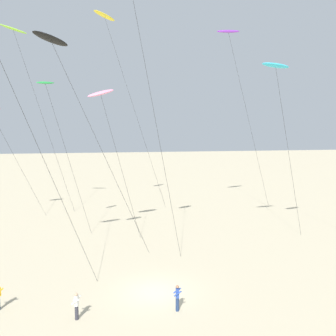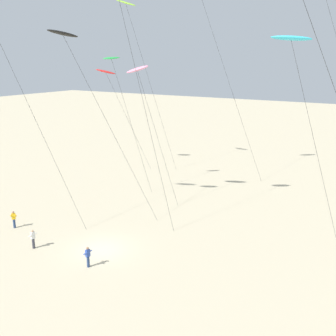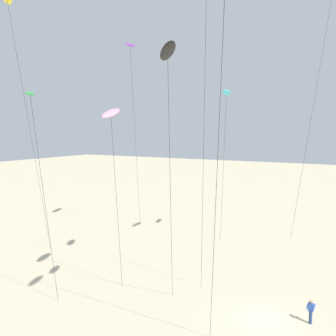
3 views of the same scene
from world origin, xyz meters
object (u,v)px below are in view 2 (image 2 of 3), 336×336
kite_cyan (292,40)px  kite_red (106,72)px  kite_lime (126,5)px  kite_black (64,35)px  kite_flyer_middle (14,219)px  kite_green (112,61)px  kite_flyer_nearest (88,256)px  kite_flyer_furthest (33,238)px  kite_pink (138,70)px

kite_cyan → kite_red: bearing=155.7°
kite_lime → kite_black: kite_lime is taller
kite_cyan → kite_flyer_middle: size_ratio=10.32×
kite_green → kite_flyer_nearest: 23.36m
kite_flyer_middle → kite_flyer_furthest: 5.31m
kite_lime → kite_red: bearing=-158.5°
kite_red → kite_flyer_middle: 26.05m
kite_green → kite_cyan: (20.96, -4.85, 1.61)m
kite_pink → kite_red: bearing=140.9°
kite_flyer_middle → kite_cyan: bearing=21.8°
kite_red → kite_pink: bearing=-39.1°
kite_flyer_nearest → kite_flyer_middle: (-11.03, 1.98, 0.00)m
kite_green → kite_flyer_middle: (-1.33, -13.75, -14.29)m
kite_flyer_furthest → kite_pink: bearing=83.4°
kite_flyer_nearest → kite_cyan: bearing=44.0°
kite_black → kite_flyer_middle: kite_black is taller
kite_flyer_nearest → kite_pink: bearing=108.9°
kite_pink → kite_cyan: (15.82, -2.48, 2.46)m
kite_flyer_nearest → kite_flyer_furthest: size_ratio=1.00×
kite_green → kite_red: bearing=133.7°
kite_pink → kite_red: 16.55m
kite_pink → kite_flyer_furthest: size_ratio=8.98×
kite_pink → kite_cyan: kite_cyan is taller
kite_lime → kite_green: (4.77, -9.21, -7.05)m
kite_pink → kite_lime: 17.17m
kite_red → kite_flyer_nearest: kite_red is taller
kite_red → kite_flyer_furthest: kite_red is taller
kite_pink → kite_lime: (-9.90, 11.59, 7.91)m
kite_red → kite_flyer_furthest: size_ratio=8.49×
kite_black → kite_flyer_middle: 17.52m
kite_red → kite_flyer_middle: (6.37, -21.81, -12.74)m
kite_black → kite_cyan: (19.12, 4.13, -0.66)m
kite_green → kite_flyer_furthest: (3.60, -15.73, -14.29)m
kite_black → kite_red: (-9.53, 17.04, -3.82)m
kite_flyer_nearest → kite_flyer_furthest: 6.11m
kite_flyer_nearest → kite_flyer_middle: same height
kite_pink → kite_black: size_ratio=0.83×
kite_lime → kite_red: 9.16m
kite_flyer_nearest → kite_flyer_furthest: (-6.11, 0.00, 0.00)m
kite_green → kite_flyer_furthest: kite_green is taller
kite_flyer_furthest → kite_red: bearing=115.4°
kite_black → kite_flyer_middle: bearing=-123.6°
kite_black → kite_pink: bearing=63.5°
kite_black → kite_flyer_nearest: bearing=-40.6°
kite_green → kite_cyan: size_ratio=0.91×
kite_red → kite_black: bearing=-60.8°
kite_pink → kite_flyer_nearest: 19.48m
kite_cyan → kite_flyer_middle: (-22.29, -8.90, -15.89)m
kite_lime → kite_flyer_middle: bearing=-81.5°
kite_pink → kite_red: kite_pink is taller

